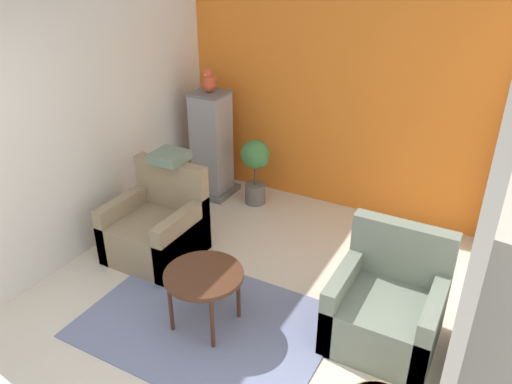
# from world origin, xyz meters

# --- Properties ---
(wall_back_accent) EXTENTS (3.81, 0.06, 2.79)m
(wall_back_accent) POSITION_xyz_m (0.00, 3.75, 1.39)
(wall_back_accent) COLOR orange
(wall_back_accent) RESTS_ON ground_plane
(wall_left) EXTENTS (0.06, 3.72, 2.79)m
(wall_left) POSITION_xyz_m (-1.88, 1.86, 1.39)
(wall_left) COLOR silver
(wall_left) RESTS_ON ground_plane
(wall_right) EXTENTS (0.06, 3.72, 2.79)m
(wall_right) POSITION_xyz_m (1.88, 1.86, 1.39)
(wall_right) COLOR silver
(wall_right) RESTS_ON ground_plane
(area_rug) EXTENTS (2.07, 1.50, 0.01)m
(area_rug) POSITION_xyz_m (-0.09, 1.13, 0.01)
(area_rug) COLOR slate
(area_rug) RESTS_ON ground_plane
(coffee_table) EXTENTS (0.66, 0.66, 0.54)m
(coffee_table) POSITION_xyz_m (-0.09, 1.13, 0.48)
(coffee_table) COLOR #472819
(coffee_table) RESTS_ON ground_plane
(armchair_left) EXTENTS (0.84, 0.82, 0.95)m
(armchair_left) POSITION_xyz_m (-1.13, 1.79, 0.30)
(armchair_left) COLOR #8E7A5B
(armchair_left) RESTS_ON ground_plane
(armchair_right) EXTENTS (0.84, 0.82, 0.95)m
(armchair_right) POSITION_xyz_m (1.30, 1.70, 0.30)
(armchair_right) COLOR slate
(armchair_right) RESTS_ON ground_plane
(birdcage) EXTENTS (0.52, 0.52, 1.34)m
(birdcage) POSITION_xyz_m (-1.39, 3.26, 0.65)
(birdcage) COLOR slate
(birdcage) RESTS_ON ground_plane
(parrot) EXTENTS (0.14, 0.25, 0.30)m
(parrot) POSITION_xyz_m (-1.39, 3.27, 1.48)
(parrot) COLOR #D14C2D
(parrot) RESTS_ON birdcage
(potted_plant) EXTENTS (0.39, 0.35, 0.83)m
(potted_plant) POSITION_xyz_m (-0.78, 3.28, 0.53)
(potted_plant) COLOR #66605B
(potted_plant) RESTS_ON ground_plane
(throw_pillow) EXTENTS (0.33, 0.33, 0.10)m
(throw_pillow) POSITION_xyz_m (-1.13, 2.09, 1.00)
(throw_pillow) COLOR slate
(throw_pillow) RESTS_ON armchair_left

